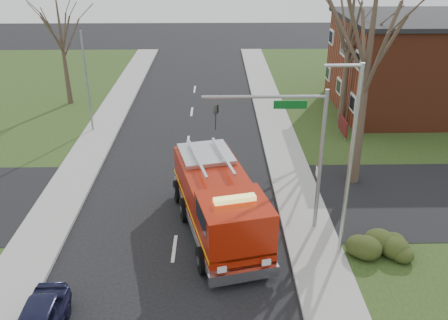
{
  "coord_description": "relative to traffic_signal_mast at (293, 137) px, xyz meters",
  "views": [
    {
      "loc": [
        1.88,
        -17.29,
        12.54
      ],
      "look_at": [
        2.29,
        4.9,
        2.0
      ],
      "focal_mm": 38.0,
      "sensor_mm": 36.0,
      "label": 1
    }
  ],
  "objects": [
    {
      "name": "fire_engine",
      "position": [
        -3.21,
        -0.21,
        -3.22
      ],
      "size": [
        4.67,
        8.6,
        3.29
      ],
      "rotation": [
        0.0,
        0.0,
        0.23
      ],
      "color": "#9D1807",
      "rests_on": "ground"
    },
    {
      "name": "bare_tree_near",
      "position": [
        4.29,
        4.5,
        2.71
      ],
      "size": [
        6.0,
        6.0,
        12.0
      ],
      "color": "#3A2E22",
      "rests_on": "ground"
    },
    {
      "name": "brick_building",
      "position": [
        13.79,
        16.5,
        -1.05
      ],
      "size": [
        15.4,
        10.4,
        7.25
      ],
      "color": "maroon",
      "rests_on": "ground"
    },
    {
      "name": "sidewalk_right",
      "position": [
        0.99,
        -1.5,
        -4.63
      ],
      "size": [
        2.4,
        80.0,
        0.15
      ],
      "primitive_type": "cube",
      "color": "#989893",
      "rests_on": "ground"
    },
    {
      "name": "ground",
      "position": [
        -5.21,
        -1.5,
        -4.71
      ],
      "size": [
        120.0,
        120.0,
        0.0
      ],
      "primitive_type": "plane",
      "color": "black",
      "rests_on": "ground"
    },
    {
      "name": "traffic_signal_mast",
      "position": [
        0.0,
        0.0,
        0.0
      ],
      "size": [
        5.29,
        0.18,
        6.8
      ],
      "color": "gray",
      "rests_on": "ground"
    },
    {
      "name": "health_center_sign",
      "position": [
        5.29,
        11.0,
        -3.83
      ],
      "size": [
        0.12,
        2.0,
        1.4
      ],
      "color": "#541315",
      "rests_on": "ground"
    },
    {
      "name": "sidewalk_left",
      "position": [
        -11.41,
        -1.5,
        -4.63
      ],
      "size": [
        2.4,
        80.0,
        0.15
      ],
      "primitive_type": "cube",
      "color": "#989893",
      "rests_on": "ground"
    },
    {
      "name": "bare_tree_left",
      "position": [
        -15.21,
        18.5,
        0.86
      ],
      "size": [
        4.5,
        4.5,
        9.0
      ],
      "color": "#3A2E22",
      "rests_on": "ground"
    },
    {
      "name": "bare_tree_far",
      "position": [
        5.79,
        13.5,
        1.78
      ],
      "size": [
        5.25,
        5.25,
        10.5
      ],
      "color": "#3A2E22",
      "rests_on": "ground"
    },
    {
      "name": "streetlight_pole",
      "position": [
        1.93,
        -2.0,
        -0.16
      ],
      "size": [
        1.48,
        0.16,
        8.4
      ],
      "color": "#B7BABF",
      "rests_on": "ground"
    },
    {
      "name": "hedge_corner",
      "position": [
        3.79,
        -2.5,
        -4.13
      ],
      "size": [
        2.8,
        2.0,
        0.9
      ],
      "primitive_type": "ellipsoid",
      "color": "#263212",
      "rests_on": "lawn_right"
    },
    {
      "name": "utility_pole_far",
      "position": [
        -12.01,
        12.5,
        -1.21
      ],
      "size": [
        0.14,
        0.14,
        7.0
      ],
      "primitive_type": "cylinder",
      "color": "gray",
      "rests_on": "ground"
    }
  ]
}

